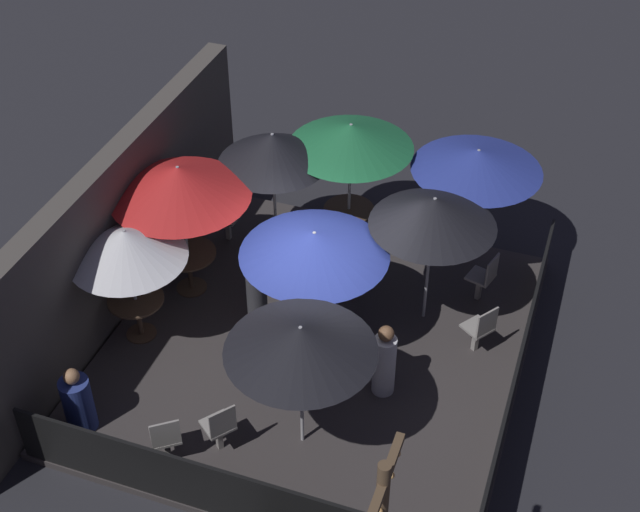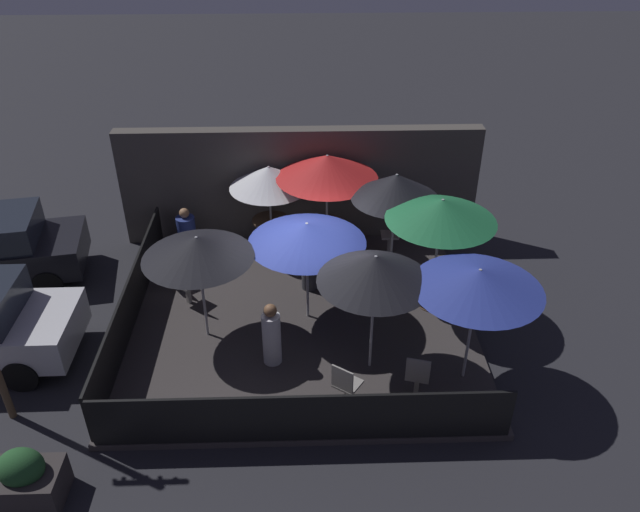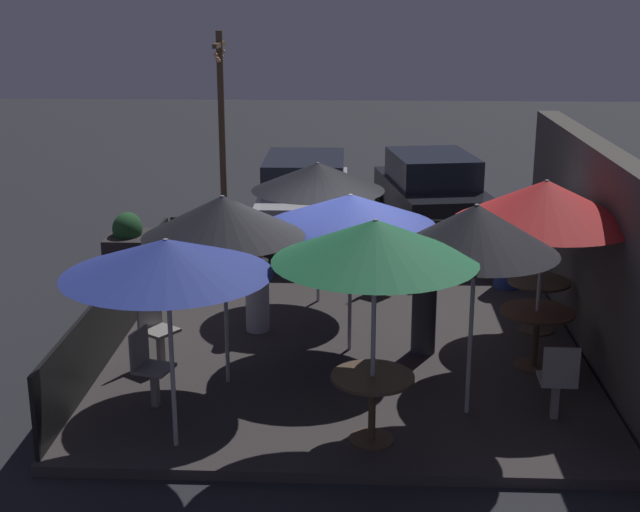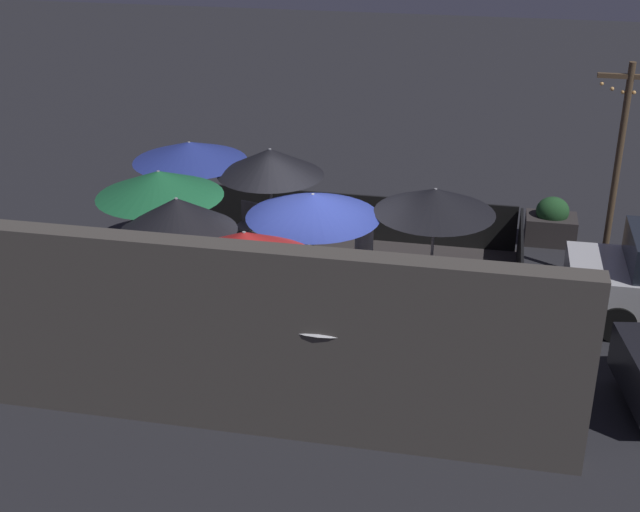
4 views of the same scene
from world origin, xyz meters
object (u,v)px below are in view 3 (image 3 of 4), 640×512
Objects in this scene: patio_umbrella_6 at (351,210)px; patio_umbrella_4 at (167,257)px; dining_table_1 at (539,291)px; dining_table_0 at (372,389)px; patio_umbrella_2 at (546,202)px; parked_car_0 at (305,195)px; dining_table_2 at (537,322)px; planter_box at (128,243)px; patio_umbrella_7 at (223,216)px; patio_chair_3 at (418,255)px; patio_umbrella_1 at (545,206)px; patron_1 at (257,291)px; parked_car_1 at (431,191)px; patio_chair_0 at (558,379)px; patio_chair_1 at (381,260)px; patron_0 at (424,313)px; patio_chair_4 at (149,365)px; patio_umbrella_0 at (375,241)px; light_post at (222,133)px; patio_chair_2 at (156,327)px; patron_2 at (508,259)px; patio_umbrella_5 at (318,177)px; patio_umbrella_3 at (476,229)px.

patio_umbrella_4 is at bearing -33.56° from patio_umbrella_6.
dining_table_0 is at bearing -35.50° from dining_table_1.
parked_car_0 is at bearing -153.57° from patio_umbrella_2.
planter_box is at bearing -125.41° from dining_table_2.
patio_umbrella_7 reaches higher than patio_chair_3.
patio_chair_3 is 4.03m from parked_car_0.
patio_umbrella_7 is at bearing -65.28° from patio_umbrella_1.
dining_table_2 is 0.73× the size of patron_1.
parked_car_1 is (-6.01, -1.07, 0.12)m from dining_table_1.
parked_car_1 is at bearing 99.67° from parked_car_0.
dining_table_1 is at bearing 168.13° from dining_table_2.
patio_chair_0 is at bearing -1.64° from dining_table_2.
patron_1 is at bearing -87.93° from patio_umbrella_1.
parked_car_1 is at bearing 158.60° from patio_umbrella_7.
planter_box is (-1.61, -4.55, -0.21)m from patio_chair_1.
patio_umbrella_4 is 2.56× the size of dining_table_0.
dining_table_0 is (1.44, 1.77, -1.52)m from patio_umbrella_7.
dining_table_1 is 0.72× the size of patron_0.
patio_umbrella_2 is at bearing 99.23° from patio_umbrella_7.
patio_chair_4 is (0.71, -0.81, -1.61)m from patio_umbrella_7.
patio_chair_0 is (2.82, -0.31, -0.09)m from dining_table_1.
dining_table_0 is (2.55, 0.27, -1.35)m from patio_umbrella_6.
patio_umbrella_7 is 1.94× the size of patron_0.
patio_umbrella_4 is at bearing -84.44° from patio_umbrella_0.
patio_umbrella_1 is 0.85× the size of patio_umbrella_2.
dining_table_0 is 9.47m from parked_car_1.
patio_umbrella_7 is at bearing -69.53° from patio_chair_3.
dining_table_1 is at bearing -20.04° from patron_1.
patio_umbrella_1 is at bearing 50.48° from light_post.
patio_chair_2 is 0.91× the size of planter_box.
patron_0 is (-2.71, 2.82, -1.55)m from patio_umbrella_4.
patron_2 is at bearing 44.21° from parked_car_0.
patio_umbrella_2 reaches higher than patio_umbrella_5.
patio_umbrella_0 is at bearing -85.73° from patron_1.
patio_umbrella_7 is 2.52× the size of dining_table_2.
patron_2 reaches higher than patio_chair_0.
patron_1 is 6.82m from parked_car_1.
patio_umbrella_6 is 3.10m from dining_table_1.
patron_2 is at bearing -176.60° from patio_umbrella_1.
patio_umbrella_3 is 2.17× the size of patron_2.
patio_chair_3 is (-2.92, 1.10, -1.46)m from patio_umbrella_6.
patio_umbrella_2 is 1.10× the size of patio_umbrella_6.
dining_table_0 is at bearing 6.10° from patio_umbrella_6.
patio_chair_4 reaches higher than dining_table_0.
patio_umbrella_7 is at bearing 103.48° from patron_0.
patio_umbrella_4 is 2.02× the size of patron_2.
patron_1 is (-2.67, -3.68, 0.07)m from patio_chair_0.
parked_car_0 is (-6.40, -1.99, 0.16)m from patron_0.
patio_umbrella_2 is 2.20m from patron_0.
patio_chair_0 is at bearing 13.55° from patio_chair_4.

